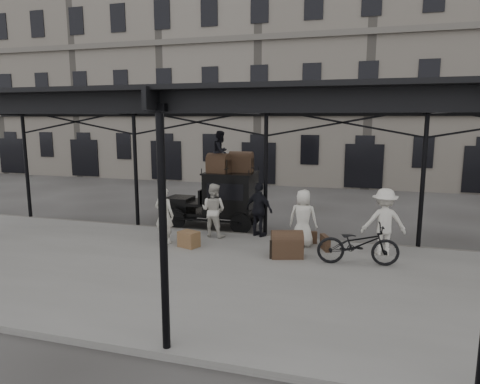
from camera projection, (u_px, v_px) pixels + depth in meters
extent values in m
plane|color=#383533|center=(250.00, 256.00, 13.14)|extent=(120.00, 120.00, 0.00)
cube|color=slate|center=(231.00, 277.00, 11.23)|extent=(28.00, 8.00, 0.15)
cylinder|color=black|center=(27.00, 169.00, 17.43)|extent=(0.14, 0.14, 4.30)
cylinder|color=black|center=(266.00, 178.00, 14.66)|extent=(0.14, 0.14, 4.30)
cylinder|color=black|center=(163.00, 239.00, 7.28)|extent=(0.14, 0.14, 4.30)
cube|color=black|center=(266.00, 109.00, 14.27)|extent=(22.00, 0.10, 0.45)
cube|color=black|center=(159.00, 99.00, 6.89)|extent=(22.00, 0.10, 0.45)
cube|color=black|center=(234.00, 99.00, 10.74)|extent=(22.50, 9.00, 0.08)
cube|color=silver|center=(234.00, 97.00, 10.73)|extent=(18.00, 7.00, 0.04)
cube|color=slate|center=(319.00, 76.00, 28.97)|extent=(64.00, 8.00, 14.00)
cylinder|color=black|center=(175.00, 219.00, 16.26)|extent=(0.80, 0.10, 0.80)
cylinder|color=black|center=(190.00, 211.00, 17.62)|extent=(0.80, 0.10, 0.80)
cylinder|color=black|center=(241.00, 224.00, 15.54)|extent=(0.80, 0.10, 0.80)
cylinder|color=black|center=(251.00, 215.00, 16.91)|extent=(0.80, 0.10, 0.80)
cube|color=black|center=(213.00, 213.00, 16.57)|extent=(3.60, 1.25, 0.12)
cube|color=black|center=(180.00, 204.00, 16.90)|extent=(0.90, 1.00, 0.55)
cube|color=black|center=(169.00, 203.00, 17.03)|extent=(0.06, 0.70, 0.55)
cube|color=black|center=(199.00, 202.00, 16.66)|extent=(0.70, 1.30, 0.10)
cube|color=black|center=(231.00, 194.00, 16.23)|extent=(1.80, 1.45, 1.55)
cube|color=black|center=(225.00, 192.00, 15.50)|extent=(1.40, 0.02, 0.60)
cube|color=black|center=(231.00, 173.00, 16.09)|extent=(1.90, 1.55, 0.06)
imported|color=beige|center=(164.00, 215.00, 13.90)|extent=(0.71, 0.51, 1.85)
imported|color=beige|center=(213.00, 210.00, 14.67)|extent=(1.00, 0.83, 1.85)
imported|color=silver|center=(303.00, 218.00, 13.52)|extent=(0.92, 0.62, 1.83)
imported|color=black|center=(259.00, 210.00, 14.67)|extent=(1.19, 0.88, 1.87)
imported|color=silver|center=(384.00, 222.00, 12.68)|extent=(1.40, 0.96, 2.00)
imported|color=black|center=(358.00, 244.00, 11.86)|extent=(2.32, 1.09, 1.17)
imported|color=black|center=(221.00, 152.00, 15.96)|extent=(0.70, 0.84, 1.55)
cube|color=brown|center=(189.00, 239.00, 13.55)|extent=(0.72, 0.62, 0.50)
cube|color=#462F20|center=(325.00, 243.00, 13.24)|extent=(0.38, 0.61, 0.45)
cube|color=#462F20|center=(308.00, 237.00, 13.94)|extent=(0.62, 0.27, 0.40)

